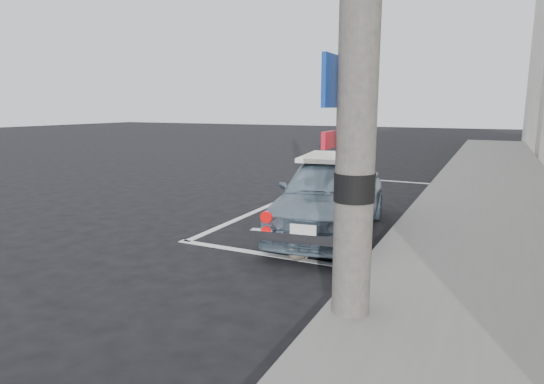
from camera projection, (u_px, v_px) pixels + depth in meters
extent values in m
plane|color=black|center=(255.00, 241.00, 6.82)|extent=(80.00, 80.00, 0.00)
cube|color=slate|center=(492.00, 229.00, 7.20)|extent=(2.80, 40.00, 0.15)
cube|color=silver|center=(270.00, 255.00, 6.16)|extent=(3.00, 0.12, 0.01)
cube|color=silver|center=(384.00, 181.00, 12.35)|extent=(3.00, 0.12, 0.01)
cube|color=silver|center=(284.00, 199.00, 9.86)|extent=(0.12, 7.00, 0.01)
cylinder|color=black|center=(354.00, 187.00, 3.93)|extent=(0.36, 0.36, 0.25)
cube|color=#13399A|center=(330.00, 81.00, 3.87)|extent=(0.04, 0.35, 0.45)
cube|color=red|center=(329.00, 140.00, 3.96)|extent=(0.04, 0.30, 0.15)
cube|color=white|center=(328.00, 140.00, 3.96)|extent=(0.02, 0.16, 0.08)
imported|color=slate|center=(331.00, 194.00, 7.23)|extent=(1.95, 3.79, 1.23)
cube|color=white|center=(336.00, 157.00, 7.47)|extent=(1.20, 1.51, 0.07)
cube|color=silver|center=(304.00, 238.00, 5.63)|extent=(1.39, 0.31, 0.12)
cube|color=white|center=(303.00, 231.00, 5.56)|extent=(0.33, 0.07, 0.17)
cylinder|color=red|center=(266.00, 217.00, 5.70)|extent=(0.15, 0.06, 0.15)
cylinder|color=red|center=(343.00, 223.00, 5.41)|extent=(0.15, 0.06, 0.15)
cylinder|color=red|center=(266.00, 231.00, 5.73)|extent=(0.12, 0.06, 0.12)
cylinder|color=red|center=(342.00, 238.00, 5.44)|extent=(0.12, 0.06, 0.12)
ellipsoid|color=#6E6053|center=(298.00, 252.00, 5.95)|extent=(0.27, 0.35, 0.19)
sphere|color=#6E6053|center=(292.00, 250.00, 5.84)|extent=(0.12, 0.12, 0.12)
cone|color=#6E6053|center=(290.00, 245.00, 5.85)|extent=(0.04, 0.04, 0.05)
cone|color=#6E6053|center=(294.00, 246.00, 5.80)|extent=(0.04, 0.04, 0.05)
cylinder|color=#6E6053|center=(308.00, 255.00, 6.06)|extent=(0.06, 0.21, 0.03)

